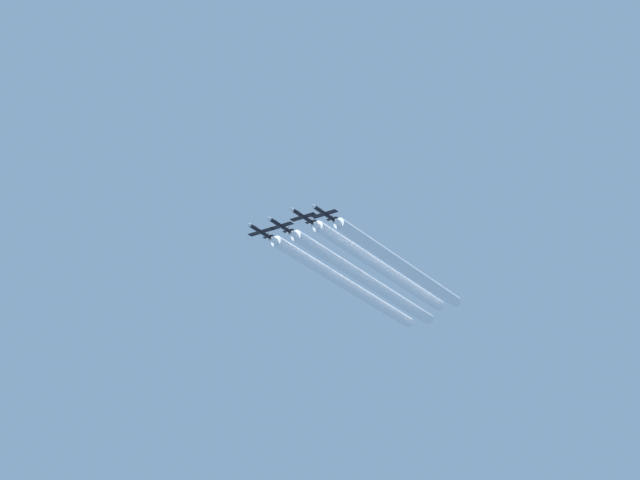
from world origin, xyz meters
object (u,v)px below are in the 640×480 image
(jet_inner_left, at_px, (302,216))
(jet_center, at_px, (279,225))
(jet_far_left, at_px, (323,213))
(jet_inner_right, at_px, (259,231))

(jet_inner_left, height_order, jet_center, jet_inner_left)
(jet_center, bearing_deg, jet_far_left, 179.40)
(jet_far_left, xyz_separation_m, jet_inner_right, (21.45, 0.16, 0.17))
(jet_inner_right, bearing_deg, jet_inner_left, 178.93)
(jet_far_left, relative_size, jet_center, 1.00)
(jet_center, xyz_separation_m, jet_inner_right, (6.65, 0.32, -0.20))
(jet_far_left, xyz_separation_m, jet_center, (14.80, -0.15, 0.37))
(jet_far_left, relative_size, jet_inner_right, 1.00)
(jet_inner_left, bearing_deg, jet_inner_right, -1.07)
(jet_inner_right, bearing_deg, jet_center, -177.26)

